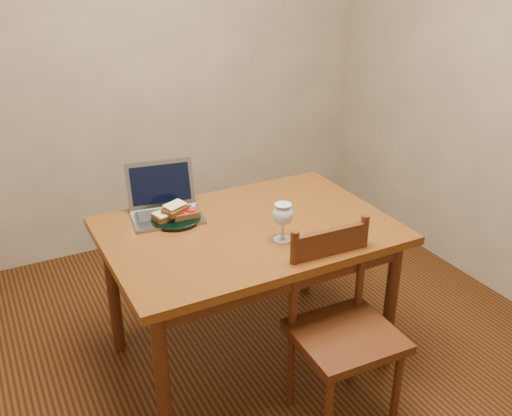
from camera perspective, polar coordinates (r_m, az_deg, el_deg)
name	(u,v)px	position (r m, az deg, el deg)	size (l,w,h in m)	color
floor	(259,371)	(2.95, 0.27, -15.94)	(3.20, 3.20, 0.02)	black
back_wall	(139,52)	(3.78, -11.60, 15.03)	(3.20, 0.02, 2.60)	gray
table	(249,243)	(2.65, -0.75, -3.55)	(1.30, 0.90, 0.74)	#51290D
chair	(343,322)	(2.46, 8.71, -11.19)	(0.43, 0.41, 0.45)	#381C0B
plate	(176,220)	(2.69, -7.99, -1.15)	(0.23, 0.23, 0.02)	black
sandwich_cheese	(167,215)	(2.67, -8.89, -0.66)	(0.13, 0.07, 0.04)	#381E0C
sandwich_tomato	(186,213)	(2.68, -7.06, -0.50)	(0.12, 0.07, 0.04)	#381E0C
sandwich_top	(175,208)	(2.67, -8.10, -0.05)	(0.12, 0.07, 0.04)	#381E0C
milk_glass	(283,222)	(2.46, 2.68, -1.43)	(0.09, 0.09, 0.18)	white
laptop	(164,201)	(2.76, -9.17, 0.68)	(0.37, 0.34, 0.23)	slate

